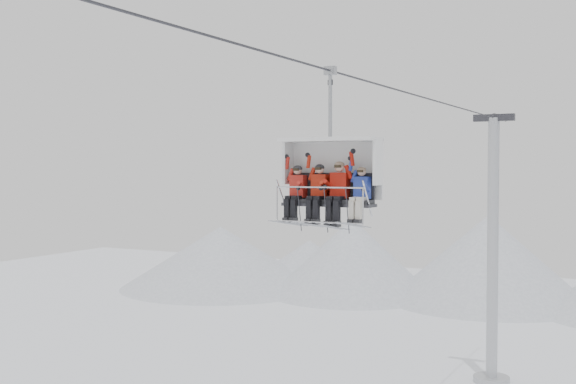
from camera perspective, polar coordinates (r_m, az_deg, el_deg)
The scene contains 8 objects.
ridgeline at distance 57.96m, azimuth 18.42°, elevation -6.07°, with size 72.00×21.00×7.00m.
lift_tower_right at distance 37.74m, azimuth 15.86°, elevation -5.80°, with size 2.00×1.80×13.48m.
haul_cable at distance 16.69m, azimuth 0.00°, elevation 10.50°, with size 0.06×0.06×50.00m, color #323237.
chairlift_carrier at distance 18.72m, azimuth 3.51°, elevation 1.65°, with size 2.60×1.17×3.98m.
skier_far_left at distance 18.83m, azimuth 0.66°, elevation 0.08°, with size 0.40×1.69×1.60m.
skier_center_left at distance 18.55m, azimuth 2.41°, elevation 0.09°, with size 0.41×1.69×1.64m.
skier_center_right at distance 18.32m, azimuth 3.99°, elevation 0.16°, with size 0.44×1.69×1.75m.
skier_far_right at distance 18.07m, azimuth 5.73°, elevation -0.07°, with size 0.38×1.69×1.53m.
Camera 1 is at (7.70, -14.60, 10.81)m, focal length 45.00 mm.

